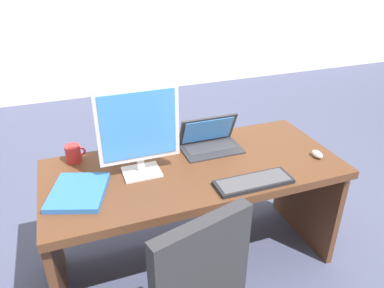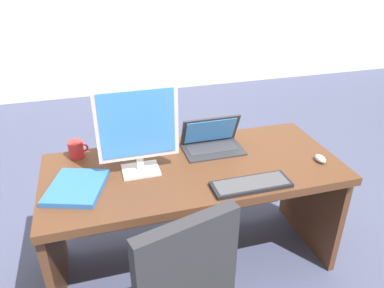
{
  "view_description": "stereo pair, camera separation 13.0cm",
  "coord_description": "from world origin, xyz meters",
  "px_view_note": "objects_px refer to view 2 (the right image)",
  "views": [
    {
      "loc": [
        -0.62,
        -1.66,
        1.8
      ],
      "look_at": [
        0.0,
        0.04,
        0.84
      ],
      "focal_mm": 34.48,
      "sensor_mm": 36.0,
      "label": 1
    },
    {
      "loc": [
        -0.5,
        -1.7,
        1.8
      ],
      "look_at": [
        0.0,
        0.04,
        0.84
      ],
      "focal_mm": 34.48,
      "sensor_mm": 36.0,
      "label": 2
    }
  ],
  "objects_px": {
    "keyboard": "(251,184)",
    "desk_lamp": "(111,118)",
    "monitor": "(137,126)",
    "desk": "(192,189)",
    "coffee_mug": "(76,149)",
    "book": "(76,187)",
    "laptop": "(211,139)",
    "mouse": "(320,159)"
  },
  "relations": [
    {
      "from": "desk",
      "to": "keyboard",
      "type": "xyz_separation_m",
      "value": [
        0.23,
        -0.32,
        0.2
      ]
    },
    {
      "from": "laptop",
      "to": "desk_lamp",
      "type": "height_order",
      "value": "desk_lamp"
    },
    {
      "from": "mouse",
      "to": "coffee_mug",
      "type": "height_order",
      "value": "coffee_mug"
    },
    {
      "from": "monitor",
      "to": "book",
      "type": "bearing_deg",
      "value": -166.24
    },
    {
      "from": "book",
      "to": "coffee_mug",
      "type": "distance_m",
      "value": 0.34
    },
    {
      "from": "keyboard",
      "to": "desk",
      "type": "bearing_deg",
      "value": 125.62
    },
    {
      "from": "laptop",
      "to": "monitor",
      "type": "bearing_deg",
      "value": -161.97
    },
    {
      "from": "mouse",
      "to": "desk_lamp",
      "type": "distance_m",
      "value": 1.2
    },
    {
      "from": "desk",
      "to": "book",
      "type": "bearing_deg",
      "value": -171.21
    },
    {
      "from": "coffee_mug",
      "to": "desk_lamp",
      "type": "bearing_deg",
      "value": -17.28
    },
    {
      "from": "laptop",
      "to": "book",
      "type": "height_order",
      "value": "laptop"
    },
    {
      "from": "monitor",
      "to": "coffee_mug",
      "type": "relative_size",
      "value": 4.35
    },
    {
      "from": "monitor",
      "to": "desk_lamp",
      "type": "distance_m",
      "value": 0.23
    },
    {
      "from": "desk_lamp",
      "to": "coffee_mug",
      "type": "distance_m",
      "value": 0.3
    },
    {
      "from": "laptop",
      "to": "coffee_mug",
      "type": "height_order",
      "value": "laptop"
    },
    {
      "from": "monitor",
      "to": "mouse",
      "type": "height_order",
      "value": "monitor"
    },
    {
      "from": "coffee_mug",
      "to": "book",
      "type": "bearing_deg",
      "value": -91.33
    },
    {
      "from": "desk",
      "to": "laptop",
      "type": "distance_m",
      "value": 0.33
    },
    {
      "from": "monitor",
      "to": "desk_lamp",
      "type": "bearing_deg",
      "value": 121.44
    },
    {
      "from": "monitor",
      "to": "laptop",
      "type": "distance_m",
      "value": 0.53
    },
    {
      "from": "mouse",
      "to": "desk_lamp",
      "type": "height_order",
      "value": "desk_lamp"
    },
    {
      "from": "monitor",
      "to": "keyboard",
      "type": "distance_m",
      "value": 0.66
    },
    {
      "from": "desk",
      "to": "monitor",
      "type": "xyz_separation_m",
      "value": [
        -0.29,
        -0.01,
        0.46
      ]
    },
    {
      "from": "coffee_mug",
      "to": "monitor",
      "type": "bearing_deg",
      "value": -37.91
    },
    {
      "from": "desk",
      "to": "desk_lamp",
      "type": "height_order",
      "value": "desk_lamp"
    },
    {
      "from": "coffee_mug",
      "to": "desk",
      "type": "bearing_deg",
      "value": -21.23
    },
    {
      "from": "desk_lamp",
      "to": "desk",
      "type": "bearing_deg",
      "value": -23.21
    },
    {
      "from": "monitor",
      "to": "laptop",
      "type": "bearing_deg",
      "value": 18.03
    },
    {
      "from": "desk_lamp",
      "to": "book",
      "type": "bearing_deg",
      "value": -129.01
    },
    {
      "from": "mouse",
      "to": "keyboard",
      "type": "bearing_deg",
      "value": -166.08
    },
    {
      "from": "book",
      "to": "desk",
      "type": "bearing_deg",
      "value": 8.79
    },
    {
      "from": "desk",
      "to": "coffee_mug",
      "type": "distance_m",
      "value": 0.71
    },
    {
      "from": "desk",
      "to": "laptop",
      "type": "relative_size",
      "value": 4.69
    },
    {
      "from": "monitor",
      "to": "mouse",
      "type": "relative_size",
      "value": 5.82
    },
    {
      "from": "monitor",
      "to": "keyboard",
      "type": "bearing_deg",
      "value": -29.98
    },
    {
      "from": "keyboard",
      "to": "desk_lamp",
      "type": "xyz_separation_m",
      "value": [
        -0.64,
        0.49,
        0.24
      ]
    },
    {
      "from": "keyboard",
      "to": "book",
      "type": "xyz_separation_m",
      "value": [
        -0.86,
        0.22,
        0.0
      ]
    },
    {
      "from": "desk",
      "to": "keyboard",
      "type": "distance_m",
      "value": 0.44
    },
    {
      "from": "laptop",
      "to": "keyboard",
      "type": "bearing_deg",
      "value": -81.92
    },
    {
      "from": "desk",
      "to": "coffee_mug",
      "type": "xyz_separation_m",
      "value": [
        -0.63,
        0.24,
        0.24
      ]
    },
    {
      "from": "monitor",
      "to": "desk_lamp",
      "type": "relative_size",
      "value": 1.41
    },
    {
      "from": "desk_lamp",
      "to": "book",
      "type": "distance_m",
      "value": 0.43
    }
  ]
}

